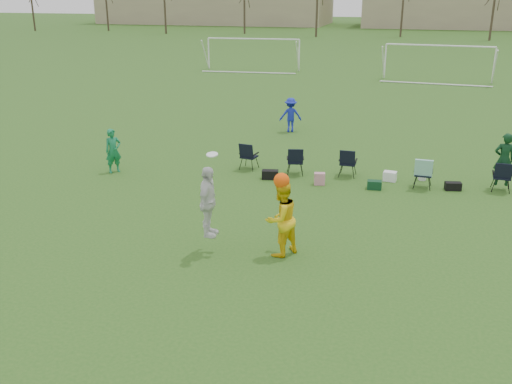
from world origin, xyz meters
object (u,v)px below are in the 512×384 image
(goal_mid, at_px, (439,53))
(goal_left, at_px, (253,45))
(fielder_blue, at_px, (291,115))
(center_contest, at_px, (254,212))
(fielder_green_near, at_px, (113,151))

(goal_mid, bearing_deg, goal_left, 175.87)
(fielder_blue, bearing_deg, goal_mid, -130.51)
(center_contest, xyz_separation_m, goal_left, (-9.23, 32.35, 0.82))
(goal_left, relative_size, goal_mid, 1.00)
(goal_left, bearing_deg, goal_mid, -13.13)
(fielder_green_near, relative_size, center_contest, 0.60)
(fielder_green_near, xyz_separation_m, goal_left, (-2.73, 27.34, 1.15))
(fielder_green_near, xyz_separation_m, fielder_blue, (4.64, 7.59, -0.01))
(goal_mid, bearing_deg, fielder_blue, -106.49)
(fielder_green_near, distance_m, center_contest, 8.21)
(fielder_green_near, distance_m, goal_left, 27.50)
(center_contest, distance_m, goal_left, 33.65)
(fielder_blue, relative_size, center_contest, 0.59)
(fielder_green_near, height_order, fielder_blue, fielder_green_near)
(fielder_green_near, bearing_deg, fielder_blue, 10.28)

